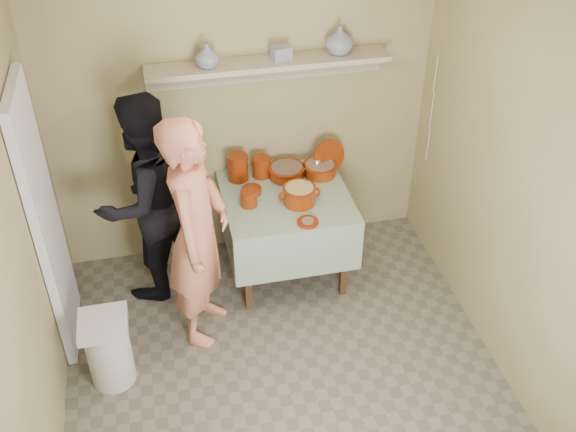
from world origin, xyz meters
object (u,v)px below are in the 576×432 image
object	(u,v)px
serving_table	(286,207)
cazuela_rice	(299,194)
person_cook	(198,233)
person_helper	(146,200)
trash_bin	(109,350)

from	to	relation	value
serving_table	cazuela_rice	distance (m)	0.26
person_cook	serving_table	xyz separation A→B (m)	(0.73, 0.51, -0.25)
person_cook	serving_table	world-z (taller)	person_cook
person_cook	person_helper	xyz separation A→B (m)	(-0.33, 0.55, -0.04)
serving_table	trash_bin	xyz separation A→B (m)	(-1.42, -0.87, -0.36)
cazuela_rice	trash_bin	world-z (taller)	cazuela_rice
person_helper	serving_table	distance (m)	1.08
person_cook	cazuela_rice	size ratio (longest dim) A/B	5.38
person_cook	serving_table	bearing A→B (deg)	-33.96
trash_bin	person_helper	bearing A→B (deg)	68.27
person_helper	cazuela_rice	distance (m)	1.14
person_helper	trash_bin	bearing A→B (deg)	33.82
cazuela_rice	person_helper	bearing A→B (deg)	171.23
cazuela_rice	trash_bin	distance (m)	1.76
person_cook	trash_bin	distance (m)	0.99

